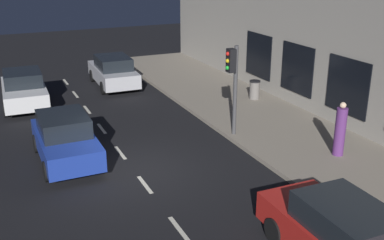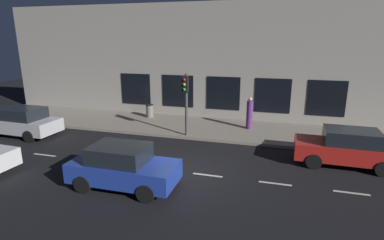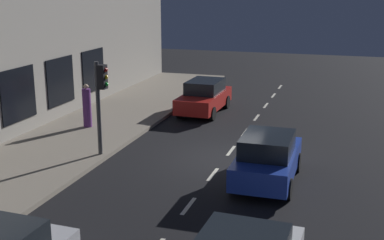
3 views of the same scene
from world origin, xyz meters
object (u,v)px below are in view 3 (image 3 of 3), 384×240
at_px(traffic_light, 101,93).
at_px(pedestrian_0, 87,107).
at_px(parked_car_0, 267,158).
at_px(parked_car_1, 204,97).

distance_m(traffic_light, pedestrian_0, 4.16).
distance_m(traffic_light, parked_car_0, 6.22).
bearing_deg(traffic_light, parked_car_1, -101.51).
bearing_deg(traffic_light, parked_car_0, 175.11).
bearing_deg(traffic_light, pedestrian_0, -53.21).
xyz_separation_m(traffic_light, pedestrian_0, (2.34, -3.14, -1.40)).
bearing_deg(parked_car_1, pedestrian_0, 50.15).
distance_m(parked_car_1, pedestrian_0, 5.95).
xyz_separation_m(traffic_light, parked_car_0, (-5.98, 0.51, -1.62)).
relative_size(traffic_light, pedestrian_0, 1.80).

